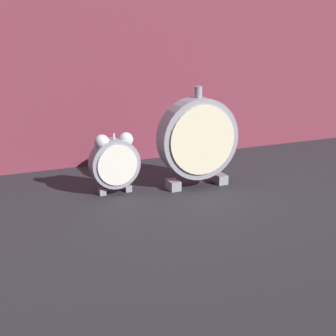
# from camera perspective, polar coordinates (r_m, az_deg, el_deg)

# --- Properties ---
(ground_plane) EXTENTS (4.00, 4.00, 0.00)m
(ground_plane) POSITION_cam_1_polar(r_m,az_deg,el_deg) (0.98, 1.90, -3.87)
(ground_plane) COLOR #232328
(alarm_clock_twin_bell) EXTENTS (0.09, 0.03, 0.11)m
(alarm_clock_twin_bell) POSITION_cam_1_polar(r_m,az_deg,el_deg) (1.03, -5.45, 0.75)
(alarm_clock_twin_bell) COLOR gray
(alarm_clock_twin_bell) RESTS_ON ground_plane
(mantel_clock_silver) EXTENTS (0.15, 0.04, 0.19)m
(mantel_clock_silver) POSITION_cam_1_polar(r_m,az_deg,el_deg) (1.06, 3.06, 2.96)
(mantel_clock_silver) COLOR gray
(mantel_clock_silver) RESTS_ON ground_plane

